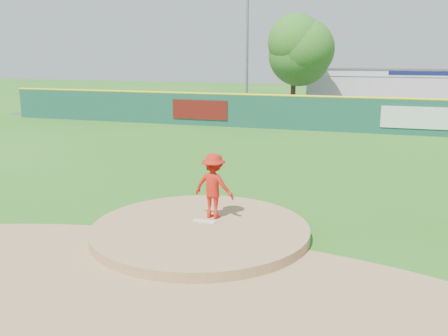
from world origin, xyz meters
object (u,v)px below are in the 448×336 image
(playground_slide, at_px, (163,104))
(deciduous_tree, at_px, (294,51))
(pitcher, at_px, (214,186))
(pool_building_grp, at_px, (406,88))
(van, at_px, (288,107))
(light_pole_left, at_px, (247,31))

(playground_slide, bearing_deg, deciduous_tree, 17.99)
(pitcher, bearing_deg, pool_building_grp, -91.69)
(van, distance_m, light_pole_left, 6.96)
(pool_building_grp, relative_size, deciduous_tree, 2.07)
(playground_slide, height_order, light_pole_left, light_pole_left)
(pitcher, relative_size, playground_slide, 0.62)
(pool_building_grp, height_order, light_pole_left, light_pole_left)
(deciduous_tree, relative_size, light_pole_left, 0.67)
(pitcher, distance_m, light_pole_left, 27.41)
(playground_slide, relative_size, deciduous_tree, 0.38)
(pitcher, relative_size, deciduous_tree, 0.23)
(light_pole_left, bearing_deg, van, -32.04)
(pitcher, bearing_deg, playground_slide, -53.50)
(playground_slide, bearing_deg, van, 16.57)
(pool_building_grp, distance_m, light_pole_left, 13.72)
(pitcher, height_order, van, pitcher)
(van, relative_size, light_pole_left, 0.41)
(pitcher, relative_size, light_pole_left, 0.16)
(pool_building_grp, bearing_deg, light_pole_left, -157.40)
(van, height_order, light_pole_left, light_pole_left)
(van, bearing_deg, pitcher, -163.66)
(pool_building_grp, relative_size, light_pole_left, 1.38)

